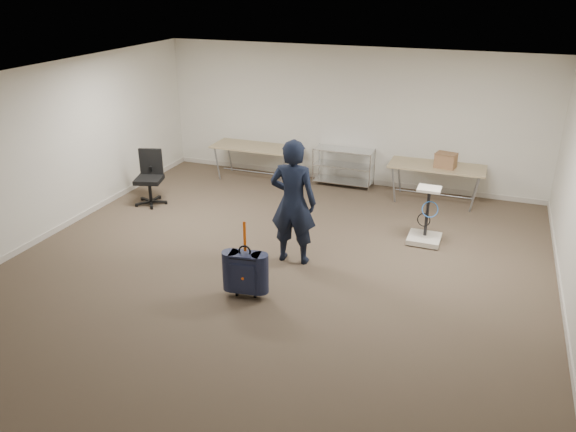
% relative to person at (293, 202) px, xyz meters
% --- Properties ---
extents(ground, '(9.00, 9.00, 0.00)m').
position_rel_person_xyz_m(ground, '(-0.17, -0.67, -0.97)').
color(ground, '#4C3F2E').
rests_on(ground, ground).
extents(room_shell, '(8.00, 9.00, 9.00)m').
position_rel_person_xyz_m(room_shell, '(-0.17, 0.71, -0.92)').
color(room_shell, white).
rests_on(room_shell, ground).
extents(folding_table_left, '(1.80, 0.75, 0.73)m').
position_rel_person_xyz_m(folding_table_left, '(-2.07, 3.28, -0.29)').
color(folding_table_left, tan).
rests_on(folding_table_left, ground).
extents(folding_table_right, '(1.80, 0.75, 0.73)m').
position_rel_person_xyz_m(folding_table_right, '(1.73, 3.28, -0.29)').
color(folding_table_right, tan).
rests_on(folding_table_right, ground).
extents(wire_shelf, '(1.22, 0.47, 0.80)m').
position_rel_person_xyz_m(wire_shelf, '(-0.17, 3.53, -0.53)').
color(wire_shelf, silver).
rests_on(wire_shelf, ground).
extents(person, '(0.73, 0.51, 1.93)m').
position_rel_person_xyz_m(person, '(0.00, 0.00, 0.00)').
color(person, black).
rests_on(person, ground).
extents(suitcase, '(0.44, 0.29, 1.12)m').
position_rel_person_xyz_m(suitcase, '(-0.23, -1.24, -0.59)').
color(suitcase, black).
rests_on(suitcase, ground).
extents(office_chair, '(0.63, 0.63, 1.03)m').
position_rel_person_xyz_m(office_chair, '(-3.38, 1.27, -0.65)').
color(office_chair, black).
rests_on(office_chair, ground).
extents(equipment_cart, '(0.52, 0.52, 0.96)m').
position_rel_person_xyz_m(equipment_cart, '(1.82, 1.36, -0.71)').
color(equipment_cart, beige).
rests_on(equipment_cart, ground).
extents(cardboard_box, '(0.42, 0.35, 0.28)m').
position_rel_person_xyz_m(cardboard_box, '(1.88, 3.22, -0.10)').
color(cardboard_box, '#8E6242').
rests_on(cardboard_box, folding_table_right).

